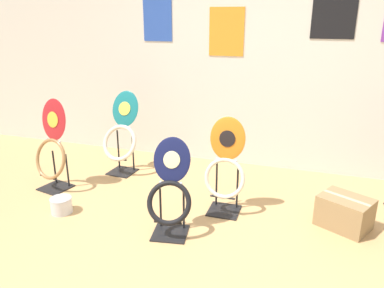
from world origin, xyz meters
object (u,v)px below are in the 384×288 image
object	(u,v)px
toilet_seat_display_orange_sun	(226,167)
toilet_seat_display_navy_moon	(170,194)
toilet_seat_display_teal_sax	(121,135)
storage_box	(345,212)
paint_can	(61,205)
toilet_seat_display_crimson_swirl	(52,148)

from	to	relation	value
toilet_seat_display_orange_sun	toilet_seat_display_navy_moon	size ratio (longest dim) A/B	1.12
toilet_seat_display_teal_sax	toilet_seat_display_orange_sun	bearing A→B (deg)	-21.86
toilet_seat_display_teal_sax	toilet_seat_display_orange_sun	distance (m)	1.42
toilet_seat_display_teal_sax	storage_box	xyz separation A→B (m)	(2.34, -0.48, -0.30)
paint_can	storage_box	xyz separation A→B (m)	(2.42, 0.55, 0.06)
toilet_seat_display_teal_sax	storage_box	distance (m)	2.41
toilet_seat_display_teal_sax	paint_can	bearing A→B (deg)	-94.38
toilet_seat_display_crimson_swirl	storage_box	world-z (taller)	toilet_seat_display_crimson_swirl
toilet_seat_display_navy_moon	paint_can	xyz separation A→B (m)	(-1.06, -0.00, -0.27)
toilet_seat_display_orange_sun	paint_can	xyz separation A→B (m)	(-1.40, -0.50, -0.35)
toilet_seat_display_orange_sun	paint_can	distance (m)	1.52
toilet_seat_display_navy_moon	storage_box	world-z (taller)	toilet_seat_display_navy_moon
toilet_seat_display_teal_sax	paint_can	size ratio (longest dim) A/B	4.76
toilet_seat_display_orange_sun	toilet_seat_display_navy_moon	bearing A→B (deg)	-124.09
toilet_seat_display_crimson_swirl	toilet_seat_display_navy_moon	bearing A→B (deg)	-16.32
storage_box	toilet_seat_display_teal_sax	bearing A→B (deg)	168.45
toilet_seat_display_orange_sun	toilet_seat_display_navy_moon	world-z (taller)	toilet_seat_display_orange_sun
toilet_seat_display_teal_sax	toilet_seat_display_crimson_swirl	size ratio (longest dim) A/B	0.98
toilet_seat_display_teal_sax	toilet_seat_display_navy_moon	world-z (taller)	toilet_seat_display_teal_sax
storage_box	toilet_seat_display_navy_moon	bearing A→B (deg)	-158.09
paint_can	toilet_seat_display_crimson_swirl	bearing A→B (deg)	131.68
toilet_seat_display_orange_sun	storage_box	size ratio (longest dim) A/B	1.77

